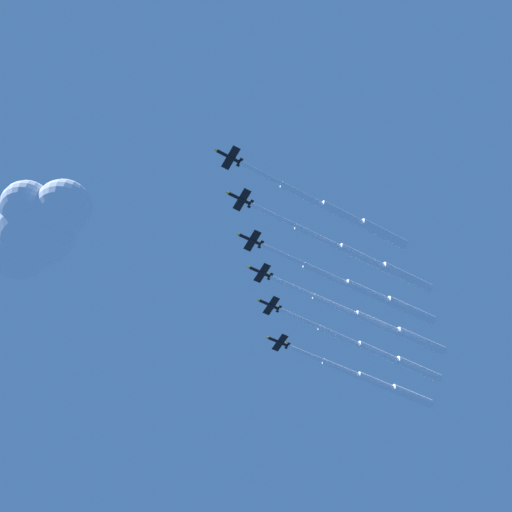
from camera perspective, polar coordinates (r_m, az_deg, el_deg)
jet_lead at (r=235.50m, az=7.43°, el=3.27°), size 37.94×66.45×3.67m
jet_port_inner at (r=245.15m, az=9.12°, el=-0.28°), size 42.60×73.47×3.69m
jet_starboard_inner at (r=252.13m, az=9.54°, el=-3.10°), size 42.80×71.59×3.69m
jet_port_mid at (r=264.50m, az=10.34°, el=-5.60°), size 44.61×74.71×3.65m
jet_starboard_mid at (r=274.72m, az=10.38°, el=-7.95°), size 42.58×73.43×3.71m
jet_port_outer at (r=280.23m, az=10.12°, el=-10.25°), size 39.77×66.32×3.65m
cloud_puff at (r=230.26m, az=-17.48°, el=2.33°), size 40.58×28.43×26.83m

